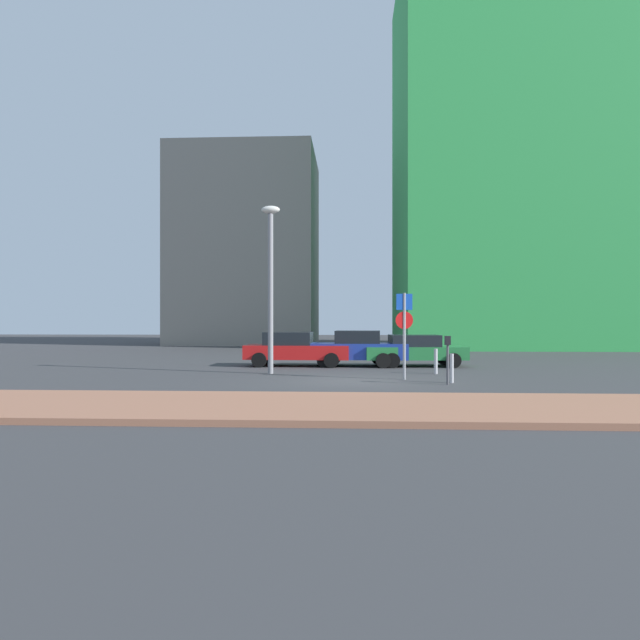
{
  "coord_description": "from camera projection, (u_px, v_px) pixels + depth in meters",
  "views": [
    {
      "loc": [
        -0.12,
        -19.33,
        2.03
      ],
      "look_at": [
        -1.26,
        2.21,
        2.03
      ],
      "focal_mm": 32.77,
      "sensor_mm": 36.0,
      "label": 1
    }
  ],
  "objects": [
    {
      "name": "ground_plane",
      "position": [
        354.0,
        381.0,
        19.29
      ],
      "size": [
        120.0,
        120.0,
        0.0
      ],
      "primitive_type": "plane",
      "color": "#38383A"
    },
    {
      "name": "traffic_bollard_near",
      "position": [
        436.0,
        361.0,
        21.95
      ],
      "size": [
        0.13,
        0.13,
        0.95
      ],
      "primitive_type": "cylinder",
      "color": "#B7B7BC",
      "rests_on": "ground"
    },
    {
      "name": "parking_meter",
      "position": [
        448.0,
        353.0,
        18.28
      ],
      "size": [
        0.18,
        0.14,
        1.53
      ],
      "color": "#4C4C51",
      "rests_on": "ground"
    },
    {
      "name": "parking_sign_post",
      "position": [
        404.0,
        325.0,
        19.88
      ],
      "size": [
        0.6,
        0.11,
        2.95
      ],
      "color": "gray",
      "rests_on": "ground"
    },
    {
      "name": "street_lamp",
      "position": [
        271.0,
        274.0,
        22.02
      ],
      "size": [
        0.7,
        0.36,
        6.34
      ],
      "color": "gray",
      "rests_on": "ground"
    },
    {
      "name": "traffic_bollard_mid",
      "position": [
        452.0,
        368.0,
        18.82
      ],
      "size": [
        0.13,
        0.13,
        0.94
      ],
      "primitive_type": "cylinder",
      "color": "#B7B7BC",
      "rests_on": "ground"
    },
    {
      "name": "parked_car_red",
      "position": [
        295.0,
        349.0,
        25.67
      ],
      "size": [
        4.6,
        2.09,
        1.49
      ],
      "color": "red",
      "rests_on": "ground"
    },
    {
      "name": "sidewalk_brick",
      "position": [
        356.0,
        407.0,
        13.08
      ],
      "size": [
        40.0,
        4.39,
        0.14
      ],
      "primitive_type": "cube",
      "color": "#9E664C",
      "rests_on": "ground"
    },
    {
      "name": "parked_car_green",
      "position": [
        414.0,
        350.0,
        25.48
      ],
      "size": [
        4.47,
        2.3,
        1.38
      ],
      "color": "#237238",
      "rests_on": "ground"
    },
    {
      "name": "building_under_construction",
      "position": [
        247.0,
        250.0,
        50.17
      ],
      "size": [
        11.71,
        10.79,
        16.11
      ],
      "primitive_type": "cube",
      "color": "gray",
      "rests_on": "ground"
    },
    {
      "name": "parked_car_blue",
      "position": [
        359.0,
        348.0,
        25.59
      ],
      "size": [
        4.33,
        2.15,
        1.56
      ],
      "color": "#1E389E",
      "rests_on": "ground"
    },
    {
      "name": "building_colorful_midrise",
      "position": [
        514.0,
        158.0,
        44.25
      ],
      "size": [
        17.44,
        14.19,
        28.68
      ],
      "primitive_type": "cube",
      "color": "green",
      "rests_on": "ground"
    }
  ]
}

